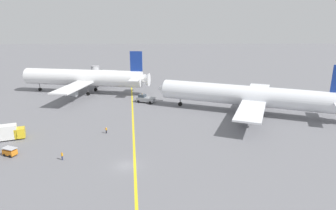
# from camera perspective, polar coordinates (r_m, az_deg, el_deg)

# --- Properties ---
(ground_plane) EXTENTS (600.00, 600.00, 0.00)m
(ground_plane) POSITION_cam_1_polar(r_m,az_deg,el_deg) (55.98, -8.12, -11.74)
(ground_plane) COLOR slate
(taxiway_stripe) EXTENTS (13.38, 119.36, 0.01)m
(taxiway_stripe) POSITION_cam_1_polar(r_m,az_deg,el_deg) (64.89, -6.72, -7.61)
(taxiway_stripe) COLOR yellow
(taxiway_stripe) RESTS_ON ground
(airliner_at_gate_left) EXTENTS (50.53, 44.48, 15.90)m
(airliner_at_gate_left) POSITION_cam_1_polar(r_m,az_deg,el_deg) (112.58, -16.24, 5.14)
(airliner_at_gate_left) COLOR white
(airliner_at_gate_left) RESTS_ON ground
(airliner_being_pushed) EXTENTS (53.49, 42.06, 15.33)m
(airliner_being_pushed) POSITION_cam_1_polar(r_m,az_deg,el_deg) (87.09, 15.37, 1.73)
(airliner_being_pushed) COLOR white
(airliner_being_pushed) RESTS_ON ground
(pushback_tug) EXTENTS (8.92, 4.59, 2.96)m
(pushback_tug) POSITION_cam_1_polar(r_m,az_deg,el_deg) (96.51, -4.49, 1.24)
(pushback_tug) COLOR gray
(pushback_tug) RESTS_ON ground
(gse_baggage_cart_near_cluster) EXTENTS (3.13, 2.50, 1.71)m
(gse_baggage_cart_near_cluster) POSITION_cam_1_polar(r_m,az_deg,el_deg) (66.87, -28.66, -8.06)
(gse_baggage_cart_near_cluster) COLOR orange
(gse_baggage_cart_near_cluster) RESTS_ON ground
(gse_catering_truck_tall) EXTENTS (6.31, 4.31, 3.50)m
(gse_catering_truck_tall) POSITION_cam_1_polar(r_m,az_deg,el_deg) (75.28, -28.61, -4.72)
(gse_catering_truck_tall) COLOR gold
(gse_catering_truck_tall) RESTS_ON ground
(ground_crew_marshaller_foreground) EXTENTS (0.44, 0.39, 1.57)m
(ground_crew_marshaller_foreground) POSITION_cam_1_polar(r_m,az_deg,el_deg) (71.64, -12.05, -4.83)
(ground_crew_marshaller_foreground) COLOR black
(ground_crew_marshaller_foreground) RESTS_ON ground
(ground_crew_wing_walker_right) EXTENTS (0.36, 0.36, 1.68)m
(ground_crew_wing_walker_right) POSITION_cam_1_polar(r_m,az_deg,el_deg) (60.77, -20.10, -9.36)
(ground_crew_wing_walker_right) COLOR #2D3351
(ground_crew_wing_walker_right) RESTS_ON ground
(jet_bridge) EXTENTS (7.08, 17.37, 5.95)m
(jet_bridge) POSITION_cam_1_polar(r_m,az_deg,el_deg) (135.21, -14.06, 6.38)
(jet_bridge) COLOR #B7B7BC
(jet_bridge) RESTS_ON ground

